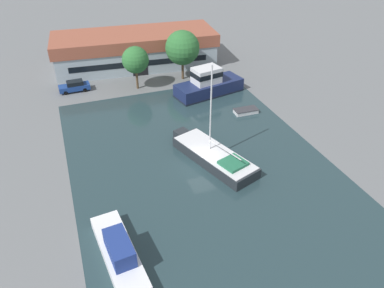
{
  "coord_description": "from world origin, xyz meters",
  "views": [
    {
      "loc": [
        -11.93,
        -29.32,
        23.6
      ],
      "look_at": [
        0.0,
        2.89,
        1.0
      ],
      "focal_mm": 35.0,
      "sensor_mm": 36.0,
      "label": 1
    }
  ],
  "objects_px": {
    "sailboat_moored": "(213,156)",
    "motor_cruiser": "(208,84)",
    "small_dinghy": "(246,111)",
    "cabin_boat": "(119,252)",
    "parked_car": "(75,86)",
    "quay_tree_near_building": "(135,60)",
    "quay_tree_by_water": "(182,48)",
    "warehouse_building": "(135,49)"
  },
  "relations": [
    {
      "from": "quay_tree_near_building",
      "to": "motor_cruiser",
      "type": "relative_size",
      "value": 0.61
    },
    {
      "from": "parked_car",
      "to": "small_dinghy",
      "type": "height_order",
      "value": "parked_car"
    },
    {
      "from": "quay_tree_near_building",
      "to": "quay_tree_by_water",
      "type": "distance_m",
      "value": 7.54
    },
    {
      "from": "parked_car",
      "to": "motor_cruiser",
      "type": "bearing_deg",
      "value": -114.19
    },
    {
      "from": "quay_tree_near_building",
      "to": "warehouse_building",
      "type": "bearing_deg",
      "value": 77.81
    },
    {
      "from": "small_dinghy",
      "to": "quay_tree_by_water",
      "type": "bearing_deg",
      "value": 18.12
    },
    {
      "from": "quay_tree_near_building",
      "to": "quay_tree_by_water",
      "type": "height_order",
      "value": "quay_tree_by_water"
    },
    {
      "from": "parked_car",
      "to": "sailboat_moored",
      "type": "distance_m",
      "value": 25.98
    },
    {
      "from": "warehouse_building",
      "to": "cabin_boat",
      "type": "xyz_separation_m",
      "value": [
        -10.63,
        -39.6,
        -1.9
      ]
    },
    {
      "from": "warehouse_building",
      "to": "quay_tree_near_building",
      "type": "height_order",
      "value": "quay_tree_near_building"
    },
    {
      "from": "quay_tree_near_building",
      "to": "cabin_boat",
      "type": "bearing_deg",
      "value": -105.86
    },
    {
      "from": "warehouse_building",
      "to": "small_dinghy",
      "type": "bearing_deg",
      "value": -61.1
    },
    {
      "from": "quay_tree_by_water",
      "to": "cabin_boat",
      "type": "relative_size",
      "value": 0.86
    },
    {
      "from": "small_dinghy",
      "to": "cabin_boat",
      "type": "relative_size",
      "value": 0.36
    },
    {
      "from": "quay_tree_near_building",
      "to": "quay_tree_by_water",
      "type": "relative_size",
      "value": 0.84
    },
    {
      "from": "parked_car",
      "to": "cabin_boat",
      "type": "xyz_separation_m",
      "value": [
        0.16,
        -32.63,
        0.07
      ]
    },
    {
      "from": "parked_car",
      "to": "quay_tree_near_building",
      "type": "bearing_deg",
      "value": -105.37
    },
    {
      "from": "quay_tree_by_water",
      "to": "parked_car",
      "type": "distance_m",
      "value": 16.81
    },
    {
      "from": "sailboat_moored",
      "to": "motor_cruiser",
      "type": "height_order",
      "value": "sailboat_moored"
    },
    {
      "from": "motor_cruiser",
      "to": "sailboat_moored",
      "type": "bearing_deg",
      "value": 148.33
    },
    {
      "from": "warehouse_building",
      "to": "quay_tree_by_water",
      "type": "xyz_separation_m",
      "value": [
        5.47,
        -8.12,
        2.18
      ]
    },
    {
      "from": "warehouse_building",
      "to": "small_dinghy",
      "type": "relative_size",
      "value": 8.46
    },
    {
      "from": "small_dinghy",
      "to": "warehouse_building",
      "type": "bearing_deg",
      "value": 25.12
    },
    {
      "from": "motor_cruiser",
      "to": "small_dinghy",
      "type": "xyz_separation_m",
      "value": [
        2.45,
        -7.07,
        -1.16
      ]
    },
    {
      "from": "quay_tree_by_water",
      "to": "parked_car",
      "type": "relative_size",
      "value": 1.71
    },
    {
      "from": "sailboat_moored",
      "to": "motor_cruiser",
      "type": "relative_size",
      "value": 1.12
    },
    {
      "from": "quay_tree_by_water",
      "to": "motor_cruiser",
      "type": "xyz_separation_m",
      "value": [
        1.63,
        -6.38,
        -3.48
      ]
    },
    {
      "from": "cabin_boat",
      "to": "parked_car",
      "type": "bearing_deg",
      "value": 84.35
    },
    {
      "from": "warehouse_building",
      "to": "cabin_boat",
      "type": "bearing_deg",
      "value": -100.0
    },
    {
      "from": "motor_cruiser",
      "to": "small_dinghy",
      "type": "bearing_deg",
      "value": -172.06
    },
    {
      "from": "quay_tree_near_building",
      "to": "cabin_boat",
      "type": "relative_size",
      "value": 0.72
    },
    {
      "from": "parked_car",
      "to": "sailboat_moored",
      "type": "bearing_deg",
      "value": -153.58
    },
    {
      "from": "warehouse_building",
      "to": "sailboat_moored",
      "type": "height_order",
      "value": "sailboat_moored"
    },
    {
      "from": "cabin_boat",
      "to": "small_dinghy",
      "type": "bearing_deg",
      "value": 35.86
    },
    {
      "from": "sailboat_moored",
      "to": "cabin_boat",
      "type": "relative_size",
      "value": 1.33
    },
    {
      "from": "warehouse_building",
      "to": "sailboat_moored",
      "type": "bearing_deg",
      "value": -82.44
    },
    {
      "from": "warehouse_building",
      "to": "small_dinghy",
      "type": "distance_m",
      "value": 23.72
    },
    {
      "from": "sailboat_moored",
      "to": "cabin_boat",
      "type": "height_order",
      "value": "sailboat_moored"
    },
    {
      "from": "cabin_boat",
      "to": "quay_tree_near_building",
      "type": "bearing_deg",
      "value": 68.21
    },
    {
      "from": "quay_tree_by_water",
      "to": "motor_cruiser",
      "type": "bearing_deg",
      "value": -75.66
    },
    {
      "from": "quay_tree_by_water",
      "to": "small_dinghy",
      "type": "bearing_deg",
      "value": -73.12
    },
    {
      "from": "warehouse_building",
      "to": "quay_tree_by_water",
      "type": "relative_size",
      "value": 3.58
    }
  ]
}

